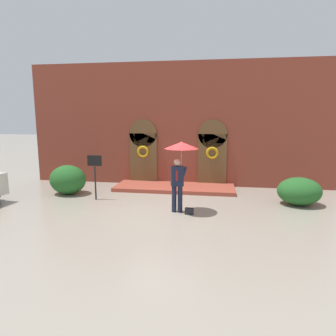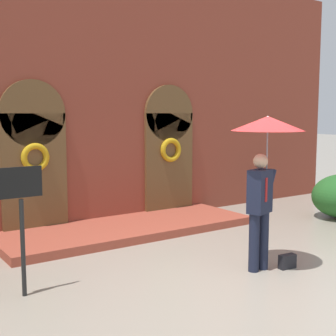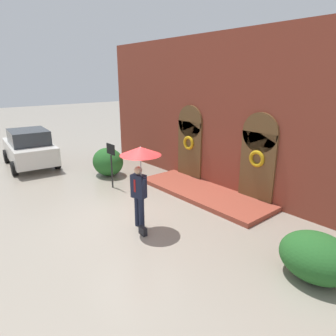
{
  "view_description": "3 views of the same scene",
  "coord_description": "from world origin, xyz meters",
  "px_view_note": "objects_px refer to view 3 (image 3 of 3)",
  "views": [
    {
      "loc": [
        1.72,
        -9.68,
        3.16
      ],
      "look_at": [
        -0.09,
        1.76,
        1.17
      ],
      "focal_mm": 32.0,
      "sensor_mm": 36.0,
      "label": 1
    },
    {
      "loc": [
        -4.57,
        -5.04,
        2.41
      ],
      "look_at": [
        -0.09,
        1.49,
        1.47
      ],
      "focal_mm": 50.0,
      "sensor_mm": 36.0,
      "label": 2
    },
    {
      "loc": [
        6.93,
        -4.44,
        4.11
      ],
      "look_at": [
        -0.1,
        1.49,
        1.3
      ],
      "focal_mm": 32.0,
      "sensor_mm": 36.0,
      "label": 3
    }
  ],
  "objects_px": {
    "handbag": "(143,231)",
    "shrub_left": "(108,162)",
    "parked_car": "(29,148)",
    "shrub_right": "(316,257)",
    "person_with_umbrella": "(140,163)",
    "sign_post": "(111,158)"
  },
  "relations": [
    {
      "from": "handbag",
      "to": "parked_car",
      "type": "height_order",
      "value": "parked_car"
    },
    {
      "from": "handbag",
      "to": "parked_car",
      "type": "bearing_deg",
      "value": -173.26
    },
    {
      "from": "sign_post",
      "to": "parked_car",
      "type": "height_order",
      "value": "parked_car"
    },
    {
      "from": "handbag",
      "to": "shrub_left",
      "type": "relative_size",
      "value": 0.19
    },
    {
      "from": "shrub_left",
      "to": "parked_car",
      "type": "bearing_deg",
      "value": -150.22
    },
    {
      "from": "parked_car",
      "to": "shrub_right",
      "type": "bearing_deg",
      "value": 8.81
    },
    {
      "from": "handbag",
      "to": "sign_post",
      "type": "xyz_separation_m",
      "value": [
        -3.72,
        1.22,
        1.05
      ]
    },
    {
      "from": "person_with_umbrella",
      "to": "sign_post",
      "type": "relative_size",
      "value": 1.37
    },
    {
      "from": "sign_post",
      "to": "shrub_left",
      "type": "relative_size",
      "value": 1.15
    },
    {
      "from": "sign_post",
      "to": "parked_car",
      "type": "bearing_deg",
      "value": -164.07
    },
    {
      "from": "shrub_right",
      "to": "parked_car",
      "type": "bearing_deg",
      "value": -171.19
    },
    {
      "from": "person_with_umbrella",
      "to": "shrub_left",
      "type": "bearing_deg",
      "value": 161.01
    },
    {
      "from": "person_with_umbrella",
      "to": "shrub_left",
      "type": "xyz_separation_m",
      "value": [
        -4.85,
        1.67,
        -1.31
      ]
    },
    {
      "from": "handbag",
      "to": "sign_post",
      "type": "height_order",
      "value": "sign_post"
    },
    {
      "from": "person_with_umbrella",
      "to": "handbag",
      "type": "height_order",
      "value": "person_with_umbrella"
    },
    {
      "from": "sign_post",
      "to": "shrub_right",
      "type": "xyz_separation_m",
      "value": [
        7.55,
        0.5,
        -0.66
      ]
    },
    {
      "from": "shrub_right",
      "to": "parked_car",
      "type": "distance_m",
      "value": 12.87
    },
    {
      "from": "handbag",
      "to": "shrub_right",
      "type": "distance_m",
      "value": 4.22
    },
    {
      "from": "person_with_umbrella",
      "to": "shrub_left",
      "type": "relative_size",
      "value": 1.59
    },
    {
      "from": "handbag",
      "to": "shrub_left",
      "type": "distance_m",
      "value": 5.53
    },
    {
      "from": "person_with_umbrella",
      "to": "parked_car",
      "type": "bearing_deg",
      "value": -177.0
    },
    {
      "from": "person_with_umbrella",
      "to": "sign_post",
      "type": "xyz_separation_m",
      "value": [
        -3.39,
        1.02,
        -0.75
      ]
    }
  ]
}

